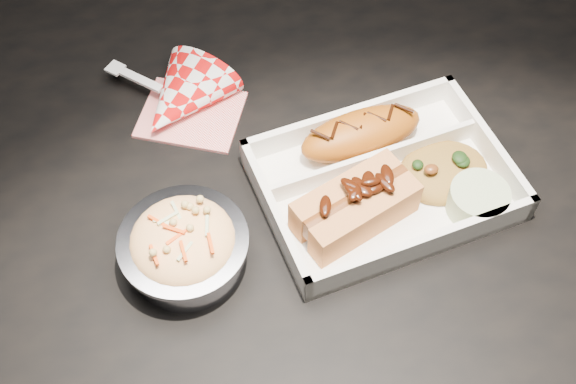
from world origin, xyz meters
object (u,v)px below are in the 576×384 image
(fried_pastry, at_px, (361,133))
(napkin_fork, at_px, (180,100))
(food_tray, at_px, (382,183))
(foil_coleslaw_cup, at_px, (184,246))
(dining_table, at_px, (334,226))
(hotdog, at_px, (355,205))

(fried_pastry, relative_size, napkin_fork, 0.86)
(napkin_fork, bearing_deg, food_tray, 4.02)
(foil_coleslaw_cup, bearing_deg, dining_table, 22.06)
(hotdog, bearing_deg, fried_pastry, 48.88)
(food_tray, height_order, napkin_fork, napkin_fork)
(foil_coleslaw_cup, bearing_deg, fried_pastry, 27.49)
(food_tray, height_order, fried_pastry, fried_pastry)
(napkin_fork, bearing_deg, dining_table, 0.98)
(fried_pastry, height_order, hotdog, hotdog)
(hotdog, xyz_separation_m, napkin_fork, (-0.16, 0.18, -0.02))
(fried_pastry, bearing_deg, napkin_fork, 153.12)
(food_tray, distance_m, foil_coleslaw_cup, 0.22)
(napkin_fork, bearing_deg, hotdog, -8.33)
(foil_coleslaw_cup, bearing_deg, food_tray, 13.24)
(dining_table, bearing_deg, napkin_fork, 139.84)
(hotdog, xyz_separation_m, foil_coleslaw_cup, (-0.17, -0.01, -0.00))
(dining_table, bearing_deg, hotdog, -86.66)
(dining_table, distance_m, food_tray, 0.11)
(dining_table, distance_m, hotdog, 0.13)
(hotdog, height_order, foil_coleslaw_cup, foil_coleslaw_cup)
(dining_table, height_order, foil_coleslaw_cup, foil_coleslaw_cup)
(fried_pastry, distance_m, foil_coleslaw_cup, 0.22)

